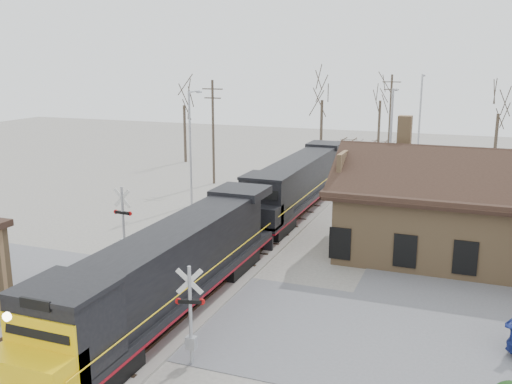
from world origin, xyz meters
TOP-DOWN VIEW (x-y plane):
  - ground at (0.00, 0.00)m, footprint 140.00×140.00m
  - road at (0.00, 0.00)m, footprint 60.00×9.00m
  - track_main at (0.00, 15.00)m, footprint 3.40×90.00m
  - track_siding at (-4.50, 15.00)m, footprint 3.40×90.00m
  - depot at (11.99, 12.00)m, footprint 15.20×9.31m
  - locomotive_lead at (0.00, -1.50)m, footprint 2.81×18.82m
  - locomotive_trailing at (0.00, 17.59)m, footprint 2.81×18.82m
  - crossbuck_near at (2.68, -4.33)m, footprint 1.08×0.40m
  - crossbuck_far at (-6.20, 4.63)m, footprint 1.21×0.32m
  - streetlight_a at (-8.33, 17.21)m, footprint 0.25×2.04m
  - streetlight_b at (6.27, 20.53)m, footprint 0.25×2.04m
  - streetlight_c at (6.95, 35.24)m, footprint 0.25×2.04m
  - utility_pole_a at (-10.20, 25.16)m, footprint 2.00×0.24m
  - utility_pole_b at (3.18, 42.20)m, footprint 2.00×0.24m
  - tree_a at (-18.03, 34.40)m, footprint 4.19×4.19m
  - tree_b at (-3.77, 39.27)m, footprint 4.59×4.59m
  - tree_c at (0.74, 50.56)m, footprint 4.14×4.14m
  - tree_d at (14.03, 40.16)m, footprint 3.95×3.95m

SIDE VIEW (x-z plane):
  - ground at x=0.00m, z-range 0.00..0.00m
  - road at x=0.00m, z-range 0.00..0.03m
  - track_main at x=0.00m, z-range -0.05..0.19m
  - track_siding at x=-4.50m, z-range -0.05..0.19m
  - crossbuck_near at x=2.68m, z-range -0.11..3.79m
  - crossbuck_far at x=-6.20m, z-range -0.14..4.11m
  - locomotive_trailing at x=0.00m, z-range 0.22..4.17m
  - locomotive_lead at x=0.00m, z-range 0.11..4.28m
  - depot at x=11.99m, z-range -1.54..6.36m
  - utility_pole_a at x=-10.20m, z-range 0.22..9.63m
  - streetlight_a at x=-8.33m, z-range 0.54..9.43m
  - utility_pole_b at x=3.18m, z-range 0.22..9.83m
  - streetlight_b at x=6.27m, z-range 0.54..9.70m
  - streetlight_c at x=6.95m, z-range 0.54..10.37m
  - tree_d at x=14.03m, z-range 2.05..11.72m
  - tree_c at x=0.74m, z-range 2.15..12.29m
  - tree_a at x=-18.03m, z-range 2.17..12.44m
  - tree_b at x=-3.77m, z-range 2.39..13.64m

